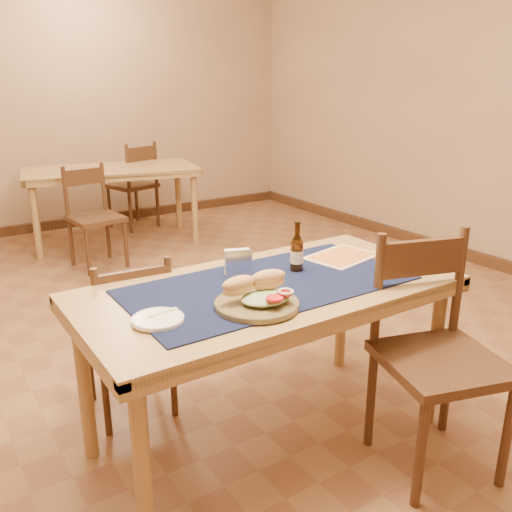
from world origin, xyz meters
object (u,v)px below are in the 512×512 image
main_table (269,303)px  chair_main_far (129,333)px  sandwich_plate (258,298)px  beer_bottle (297,253)px  back_table (112,176)px  napkin_holder (238,262)px  chair_main_near (436,351)px

main_table → chair_main_far: size_ratio=1.95×
sandwich_plate → beer_bottle: size_ratio=1.44×
back_table → sandwich_plate: sandwich_plate is taller
beer_bottle → back_table: bearing=84.8°
main_table → napkin_holder: 0.23m
back_table → napkin_holder: napkin_holder is taller
back_table → sandwich_plate: size_ratio=5.45×
chair_main_near → chair_main_far: bearing=132.4°
back_table → chair_main_far: size_ratio=2.14×
main_table → napkin_holder: bearing=103.9°
main_table → napkin_holder: napkin_holder is taller
chair_main_far → napkin_holder: (0.39, -0.35, 0.38)m
sandwich_plate → napkin_holder: sandwich_plate is taller
main_table → beer_bottle: (0.20, 0.07, 0.17)m
chair_main_far → napkin_holder: size_ratio=6.15×
napkin_holder → main_table: bearing=-76.1°
chair_main_far → chair_main_near: size_ratio=0.83×
back_table → sandwich_plate: 3.66m
chair_main_far → back_table: bearing=72.1°
main_table → chair_main_far: (-0.44, 0.53, -0.24)m
main_table → beer_bottle: beer_bottle is taller
back_table → main_table: bearing=-98.3°
main_table → napkin_holder: size_ratio=11.99×
chair_main_near → beer_bottle: size_ratio=4.41×
main_table → beer_bottle: 0.27m
main_table → chair_main_near: size_ratio=1.62×
main_table → sandwich_plate: (-0.17, -0.17, 0.12)m
main_table → back_table: 3.46m
chair_main_near → napkin_holder: chair_main_near is taller
back_table → beer_bottle: (-0.30, -3.36, 0.17)m
chair_main_far → main_table: bearing=-50.3°
chair_main_far → beer_bottle: bearing=-35.9°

